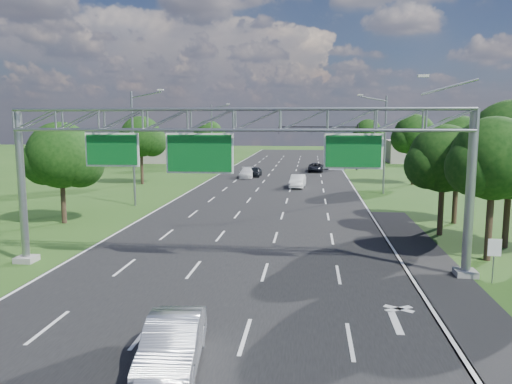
# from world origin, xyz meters

# --- Properties ---
(ground) EXTENTS (220.00, 220.00, 0.00)m
(ground) POSITION_xyz_m (0.00, 30.00, 0.00)
(ground) COLOR #234915
(ground) RESTS_ON ground
(road) EXTENTS (18.00, 180.00, 0.02)m
(road) POSITION_xyz_m (0.00, 30.00, 0.00)
(road) COLOR black
(road) RESTS_ON ground
(road_flare) EXTENTS (3.00, 30.00, 0.02)m
(road_flare) POSITION_xyz_m (10.20, 14.00, 0.00)
(road_flare) COLOR black
(road_flare) RESTS_ON ground
(sign_gantry) EXTENTS (23.50, 1.00, 9.56)m
(sign_gantry) POSITION_xyz_m (0.33, 12.00, 6.89)
(sign_gantry) COLOR gray
(sign_gantry) RESTS_ON ground
(regulatory_sign) EXTENTS (0.60, 0.08, 2.10)m
(regulatory_sign) POSITION_xyz_m (12.40, 10.98, 1.51)
(regulatory_sign) COLOR gray
(regulatory_sign) RESTS_ON ground
(traffic_signal) EXTENTS (12.21, 0.24, 7.00)m
(traffic_signal) POSITION_xyz_m (7.48, 65.00, 5.17)
(traffic_signal) COLOR black
(traffic_signal) RESTS_ON ground
(streetlight_l_near) EXTENTS (2.97, 0.22, 10.16)m
(streetlight_l_near) POSITION_xyz_m (-11.30, 30.00, 5.58)
(streetlight_l_near) COLOR gray
(streetlight_l_near) RESTS_ON ground
(streetlight_l_far) EXTENTS (2.97, 0.22, 10.16)m
(streetlight_l_far) POSITION_xyz_m (-11.30, 65.00, 5.58)
(streetlight_l_far) COLOR gray
(streetlight_l_far) RESTS_ON ground
(streetlight_r_mid) EXTENTS (2.97, 0.22, 10.16)m
(streetlight_r_mid) POSITION_xyz_m (11.30, 40.00, 5.58)
(streetlight_r_mid) COLOR gray
(streetlight_r_mid) RESTS_ON ground
(tree_cluster_right) EXTENTS (9.91, 14.60, 8.68)m
(tree_cluster_right) POSITION_xyz_m (14.80, 19.19, 5.31)
(tree_cluster_right) COLOR #2D2116
(tree_cluster_right) RESTS_ON ground
(tree_verge_la) EXTENTS (5.76, 4.80, 7.40)m
(tree_verge_la) POSITION_xyz_m (-13.92, 22.04, 4.76)
(tree_verge_la) COLOR #2D2116
(tree_verge_la) RESTS_ON ground
(tree_verge_lb) EXTENTS (5.76, 4.80, 8.06)m
(tree_verge_lb) POSITION_xyz_m (-15.92, 45.04, 5.41)
(tree_verge_lb) COLOR #2D2116
(tree_verge_lb) RESTS_ON ground
(tree_verge_lc) EXTENTS (5.76, 4.80, 7.62)m
(tree_verge_lc) POSITION_xyz_m (-12.92, 70.04, 4.98)
(tree_verge_lc) COLOR #2D2116
(tree_verge_lc) RESTS_ON ground
(tree_verge_rd) EXTENTS (5.76, 4.80, 8.28)m
(tree_verge_rd) POSITION_xyz_m (16.08, 48.04, 5.63)
(tree_verge_rd) COLOR #2D2116
(tree_verge_rd) RESTS_ON ground
(tree_verge_re) EXTENTS (5.76, 4.80, 7.84)m
(tree_verge_re) POSITION_xyz_m (14.08, 78.04, 5.20)
(tree_verge_re) COLOR #2D2116
(tree_verge_re) RESTS_ON ground
(building_left) EXTENTS (14.00, 10.00, 5.00)m
(building_left) POSITION_xyz_m (-22.00, 78.00, 2.50)
(building_left) COLOR gray
(building_left) RESTS_ON ground
(building_right) EXTENTS (12.00, 9.00, 4.00)m
(building_right) POSITION_xyz_m (24.00, 82.00, 2.00)
(building_right) COLOR gray
(building_right) RESTS_ON ground
(silver_sedan) EXTENTS (2.13, 4.80, 1.53)m
(silver_sedan) POSITION_xyz_m (-0.09, 1.60, 0.77)
(silver_sedan) COLOR silver
(silver_sedan) RESTS_ON ground
(car_queue_a) EXTENTS (2.07, 4.56, 1.30)m
(car_queue_a) POSITION_xyz_m (-4.50, 53.16, 0.65)
(car_queue_a) COLOR white
(car_queue_a) RESTS_ON ground
(car_queue_b) EXTENTS (2.18, 4.64, 1.28)m
(car_queue_b) POSITION_xyz_m (4.71, 61.97, 0.64)
(car_queue_b) COLOR black
(car_queue_b) RESTS_ON ground
(car_queue_c) EXTENTS (1.69, 3.85, 1.29)m
(car_queue_c) POSITION_xyz_m (-3.50, 54.68, 0.64)
(car_queue_c) COLOR black
(car_queue_c) RESTS_ON ground
(car_queue_d) EXTENTS (1.85, 4.47, 1.44)m
(car_queue_d) POSITION_xyz_m (2.55, 43.85, 0.72)
(car_queue_d) COLOR silver
(car_queue_d) RESTS_ON ground
(box_truck) EXTENTS (2.93, 8.68, 3.23)m
(box_truck) POSITION_xyz_m (8.00, 69.51, 1.55)
(box_truck) COLOR silver
(box_truck) RESTS_ON ground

